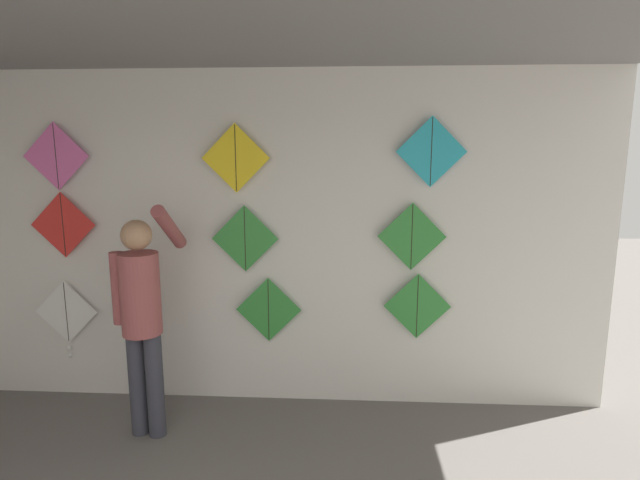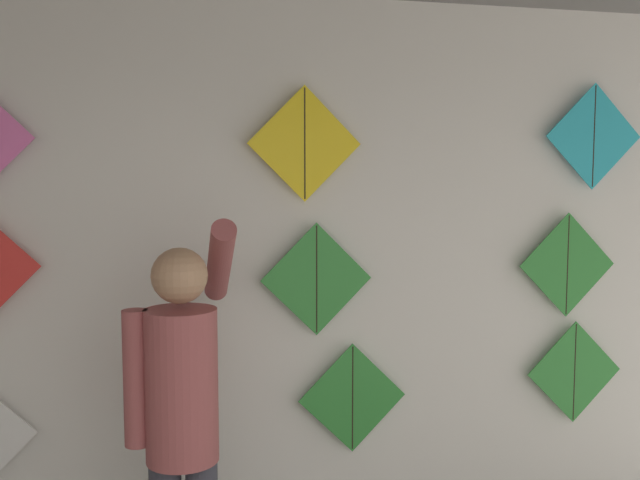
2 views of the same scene
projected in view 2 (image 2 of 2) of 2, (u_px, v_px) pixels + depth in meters
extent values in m
cube|color=silver|center=(321.00, 284.00, 3.57)|extent=(5.94, 0.06, 2.80)
cylinder|color=#9E4C4C|center=(182.00, 385.00, 2.81)|extent=(0.29, 0.29, 0.61)
sphere|color=tan|center=(179.00, 276.00, 2.77)|extent=(0.22, 0.22, 0.22)
cylinder|color=#9E4C4C|center=(136.00, 378.00, 2.80)|extent=(0.10, 0.10, 0.54)
cylinder|color=#9E4C4C|center=(220.00, 262.00, 3.00)|extent=(0.10, 0.50, 0.40)
cube|color=#338C38|center=(352.00, 398.00, 3.57)|extent=(0.55, 0.01, 0.55)
cylinder|color=black|center=(353.00, 398.00, 3.57)|extent=(0.01, 0.01, 0.53)
cube|color=#338C38|center=(574.00, 372.00, 3.84)|extent=(0.55, 0.01, 0.55)
cylinder|color=black|center=(575.00, 372.00, 3.84)|extent=(0.01, 0.01, 0.53)
cube|color=#338C38|center=(317.00, 279.00, 3.47)|extent=(0.55, 0.01, 0.55)
cylinder|color=black|center=(317.00, 279.00, 3.47)|extent=(0.01, 0.01, 0.53)
cube|color=#338C38|center=(567.00, 265.00, 3.77)|extent=(0.55, 0.01, 0.55)
cylinder|color=black|center=(567.00, 265.00, 3.77)|extent=(0.01, 0.01, 0.53)
cube|color=yellow|center=(305.00, 144.00, 3.39)|extent=(0.55, 0.01, 0.55)
cylinder|color=black|center=(305.00, 144.00, 3.39)|extent=(0.01, 0.01, 0.53)
cube|color=#28B2C6|center=(594.00, 136.00, 3.73)|extent=(0.55, 0.01, 0.55)
cylinder|color=black|center=(594.00, 136.00, 3.73)|extent=(0.01, 0.01, 0.53)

